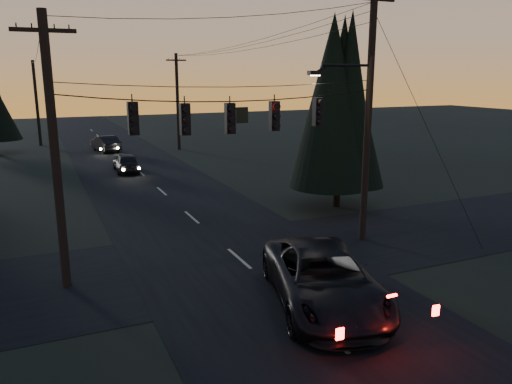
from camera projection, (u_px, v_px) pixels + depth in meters
name	position (u px, v px, depth m)	size (l,w,h in m)	color
main_road	(170.00, 199.00, 27.36)	(8.00, 120.00, 0.02)	black
cross_road	(239.00, 259.00, 18.48)	(60.00, 7.00, 0.02)	black
utility_pole_right	(362.00, 239.00, 20.66)	(5.00, 0.30, 10.00)	black
utility_pole_left	(67.00, 286.00, 16.10)	(1.80, 0.30, 8.50)	black
utility_pole_far_r	(179.00, 149.00, 45.55)	(1.80, 0.30, 8.50)	black
utility_pole_far_l	(41.00, 146.00, 48.09)	(0.30, 0.30, 8.00)	black
span_signal_assembly	(232.00, 116.00, 17.18)	(11.50, 0.44, 1.58)	black
evergreen_right	(340.00, 109.00, 24.73)	(4.13, 4.13, 8.82)	black
suv_near	(323.00, 279.00, 14.55)	(2.78, 6.04, 1.68)	black
sedan_oncoming_a	(126.00, 163.00, 34.87)	(1.55, 3.86, 1.32)	black
sedan_oncoming_b	(106.00, 144.00, 44.15)	(1.49, 4.28, 1.41)	black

